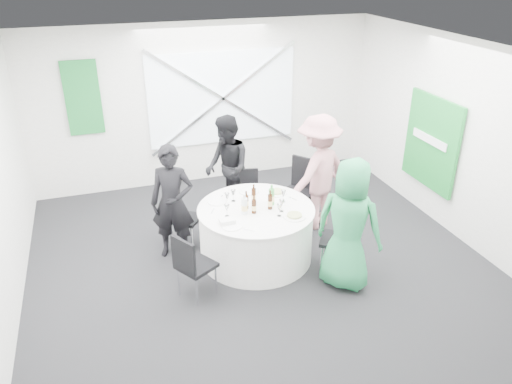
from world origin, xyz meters
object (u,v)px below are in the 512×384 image
object	(u,v)px
banquet_table	(256,233)
chair_back_left	(181,213)
green_water_bottle	(272,197)
chair_front_left	(191,263)
chair_back	(247,192)
person_man_back_left	(172,203)
person_woman_pink	(318,173)
chair_back_right	(300,186)
person_man_back	(227,168)
chair_front_right	(344,235)
clear_water_bottle	(244,206)
person_woman_green	(349,225)

from	to	relation	value
banquet_table	chair_back_left	bearing A→B (deg)	142.33
banquet_table	green_water_bottle	distance (m)	0.54
green_water_bottle	chair_front_left	bearing A→B (deg)	-152.42
chair_back	person_man_back_left	world-z (taller)	person_man_back_left
chair_back	person_woman_pink	distance (m)	1.13
chair_back	chair_front_left	world-z (taller)	chair_front_left
chair_back	banquet_table	bearing A→B (deg)	-90.00
chair_front_left	chair_back_right	bearing A→B (deg)	-86.15
person_man_back	chair_back	bearing A→B (deg)	42.72
chair_front_right	person_man_back	bearing A→B (deg)	-118.63
banquet_table	chair_back_right	size ratio (longest dim) A/B	1.54
person_man_back	green_water_bottle	distance (m)	1.27
chair_back_left	person_woman_pink	xyz separation A→B (m)	(2.04, -0.12, 0.39)
chair_front_left	person_woman_pink	size ratio (longest dim) A/B	0.50
clear_water_bottle	chair_front_right	bearing A→B (deg)	-25.34
chair_back_left	green_water_bottle	size ratio (longest dim) A/B	2.93
chair_back_left	clear_water_bottle	size ratio (longest dim) A/B	2.99
person_man_back_left	person_man_back	bearing A→B (deg)	63.13
person_man_back_left	green_water_bottle	world-z (taller)	person_man_back_left
person_man_back	clear_water_bottle	size ratio (longest dim) A/B	5.83
person_man_back_left	person_woman_green	distance (m)	2.34
person_woman_pink	clear_water_bottle	bearing A→B (deg)	0.06
chair_back_left	clear_water_bottle	xyz separation A→B (m)	(0.70, -0.78, 0.38)
chair_front_right	person_man_back	size ratio (longest dim) A/B	0.56
banquet_table	chair_back	world-z (taller)	chair_back
chair_back_right	person_woman_green	distance (m)	1.72
person_woman_pink	person_woman_green	size ratio (longest dim) A/B	1.03
chair_back_left	chair_front_right	xyz separation A→B (m)	(1.87, -1.34, 0.05)
chair_front_right	person_man_back	distance (m)	2.20
chair_back_right	green_water_bottle	xyz separation A→B (m)	(-0.74, -0.74, 0.27)
chair_front_left	clear_water_bottle	distance (m)	1.04
chair_front_left	chair_back	bearing A→B (deg)	-67.53
chair_back_right	person_woman_green	world-z (taller)	person_woman_green
person_man_back_left	clear_water_bottle	world-z (taller)	person_man_back_left
chair_back_left	chair_front_right	distance (m)	2.30
chair_back_left	green_water_bottle	xyz separation A→B (m)	(1.12, -0.65, 0.38)
clear_water_bottle	chair_back	bearing A→B (deg)	70.90
chair_front_left	green_water_bottle	world-z (taller)	green_water_bottle
chair_back_left	person_man_back_left	world-z (taller)	person_man_back_left
chair_back_left	banquet_table	bearing A→B (deg)	-90.00
chair_front_left	green_water_bottle	bearing A→B (deg)	-93.50
chair_back	chair_front_right	bearing A→B (deg)	-54.12
banquet_table	clear_water_bottle	world-z (taller)	clear_water_bottle
chair_back_right	chair_front_right	bearing A→B (deg)	-38.35
banquet_table	chair_back_left	distance (m)	1.13
banquet_table	chair_back_right	world-z (taller)	chair_back_right
person_man_back	person_man_back_left	bearing A→B (deg)	-51.05
chair_back_right	person_man_back	distance (m)	1.15
chair_front_right	person_woman_pink	xyz separation A→B (m)	(0.17, 1.22, 0.34)
chair_back	chair_front_right	world-z (taller)	chair_front_right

